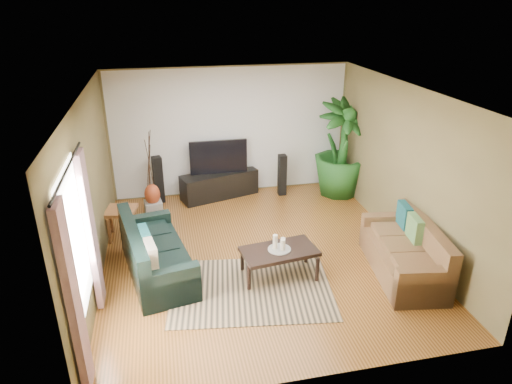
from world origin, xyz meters
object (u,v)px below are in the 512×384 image
object	(u,v)px
sofa_left	(157,249)
side_table	(122,223)
pedestal	(154,209)
tv_stand	(219,185)
potted_plant	(341,149)
vase	(152,194)
sofa_right	(404,249)
coffee_table	(279,263)
television	(218,157)
speaker_left	(158,180)
speaker_right	(282,175)

from	to	relation	value
sofa_left	side_table	distance (m)	1.46
pedestal	side_table	world-z (taller)	side_table
pedestal	side_table	bearing A→B (deg)	-127.81
tv_stand	potted_plant	distance (m)	2.69
potted_plant	vase	distance (m)	3.99
sofa_right	tv_stand	size ratio (longest dim) A/B	1.13
tv_stand	sofa_right	bearing A→B (deg)	-72.74
sofa_right	coffee_table	world-z (taller)	sofa_right
sofa_right	potted_plant	xyz separation A→B (m)	(0.19, 3.13, 0.59)
potted_plant	pedestal	size ratio (longest dim) A/B	6.29
vase	pedestal	bearing A→B (deg)	0.00
sofa_right	tv_stand	bearing A→B (deg)	-137.23
coffee_table	side_table	world-z (taller)	side_table
sofa_right	potted_plant	size ratio (longest dim) A/B	0.91
coffee_table	vase	distance (m)	3.12
sofa_right	pedestal	xyz separation A→B (m)	(-3.75, 2.80, -0.26)
tv_stand	side_table	world-z (taller)	tv_stand
sofa_right	coffee_table	bearing A→B (deg)	-90.86
tv_stand	potted_plant	bearing A→B (deg)	-24.87
television	vase	world-z (taller)	television
pedestal	side_table	size ratio (longest dim) A/B	0.60
potted_plant	side_table	bearing A→B (deg)	-167.10
vase	speaker_left	bearing A→B (deg)	79.68
coffee_table	speaker_left	xyz separation A→B (m)	(-1.74, 3.18, 0.26)
television	speaker_left	world-z (taller)	television
television	speaker_right	bearing A→B (deg)	-6.91
speaker_left	side_table	xyz separation A→B (m)	(-0.67, -1.39, -0.22)
sofa_left	vase	bearing A→B (deg)	-9.50
television	speaker_left	size ratio (longest dim) A/B	1.21
sofa_left	pedestal	world-z (taller)	sofa_left
speaker_left	vase	distance (m)	0.71
speaker_left	speaker_right	size ratio (longest dim) A/B	1.10
pedestal	sofa_right	bearing A→B (deg)	-36.80
sofa_left	side_table	bearing A→B (deg)	13.04
potted_plant	vase	world-z (taller)	potted_plant
potted_plant	side_table	distance (m)	4.66
sofa_right	speaker_right	world-z (taller)	speaker_right
television	speaker_left	distance (m)	1.32
sofa_right	tv_stand	distance (m)	4.22
sofa_left	television	bearing A→B (deg)	-37.07
sofa_left	pedestal	xyz separation A→B (m)	(-0.05, 2.03, -0.26)
potted_plant	pedestal	world-z (taller)	potted_plant
sofa_left	tv_stand	xyz separation A→B (m)	(1.34, 2.72, -0.15)
sofa_right	side_table	world-z (taller)	sofa_right
speaker_right	side_table	distance (m)	3.49
speaker_right	side_table	xyz separation A→B (m)	(-3.26, -1.23, -0.18)
sofa_left	tv_stand	size ratio (longest dim) A/B	1.20
tv_stand	pedestal	xyz separation A→B (m)	(-1.39, -0.69, -0.11)
coffee_table	speaker_right	bearing A→B (deg)	66.05
sofa_left	speaker_left	size ratio (longest dim) A/B	1.98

